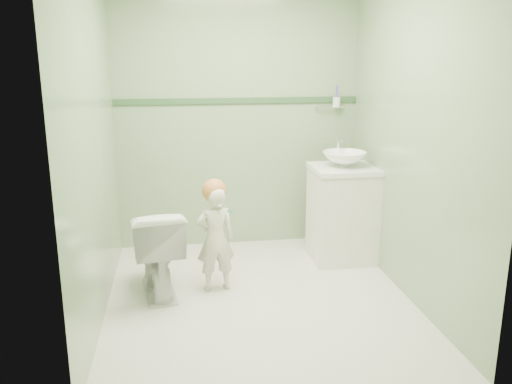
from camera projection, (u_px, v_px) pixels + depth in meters
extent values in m
plane|color=beige|center=(259.00, 299.00, 3.95)|extent=(2.50, 2.50, 0.00)
cube|color=#7DA877|center=(238.00, 117.00, 4.84)|extent=(2.20, 0.04, 2.40)
cube|color=#7DA877|center=(301.00, 179.00, 2.45)|extent=(2.20, 0.04, 2.40)
cube|color=#7DA877|center=(93.00, 142.00, 3.49)|extent=(0.04, 2.50, 2.40)
cube|color=#7DA877|center=(411.00, 135.00, 3.81)|extent=(0.04, 2.50, 2.40)
cube|color=#30552F|center=(238.00, 101.00, 4.79)|extent=(2.20, 0.02, 0.05)
cube|color=white|center=(342.00, 215.00, 4.64)|extent=(0.52, 0.50, 0.80)
cube|color=white|center=(344.00, 169.00, 4.54)|extent=(0.54, 0.52, 0.04)
imported|color=white|center=(344.00, 159.00, 4.52)|extent=(0.37, 0.37, 0.13)
cylinder|color=silver|center=(338.00, 149.00, 4.69)|extent=(0.03, 0.03, 0.18)
cylinder|color=silver|center=(340.00, 140.00, 4.62)|extent=(0.02, 0.12, 0.02)
cylinder|color=silver|center=(329.00, 107.00, 4.90)|extent=(0.26, 0.02, 0.02)
cylinder|color=silver|center=(337.00, 102.00, 4.87)|extent=(0.07, 0.07, 0.09)
cylinder|color=purple|center=(337.00, 94.00, 4.85)|extent=(0.01, 0.01, 0.17)
cylinder|color=blue|center=(336.00, 94.00, 4.84)|extent=(0.01, 0.01, 0.17)
imported|color=white|center=(156.00, 250.00, 3.98)|extent=(0.47, 0.71, 0.67)
imported|color=silver|center=(215.00, 239.00, 4.01)|extent=(0.32, 0.24, 0.81)
sphere|color=#BF733A|center=(214.00, 191.00, 3.95)|extent=(0.18, 0.18, 0.18)
cylinder|color=teal|center=(230.00, 212.00, 3.86)|extent=(0.05, 0.14, 0.06)
cube|color=white|center=(220.00, 205.00, 3.88)|extent=(0.03, 0.03, 0.02)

